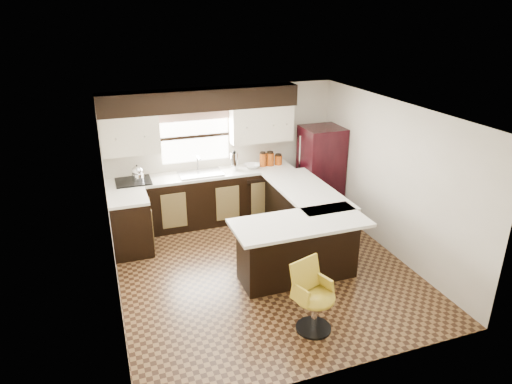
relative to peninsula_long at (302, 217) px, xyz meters
name	(u,v)px	position (x,y,z in m)	size (l,w,h in m)	color
floor	(264,269)	(-0.90, -0.62, -0.45)	(4.40, 4.40, 0.00)	#49301A
ceiling	(266,111)	(-0.90, -0.62, 1.95)	(4.40, 4.40, 0.00)	silver
wall_back	(223,152)	(-0.90, 1.58, 0.75)	(4.40, 4.40, 0.00)	beige
wall_front	(343,277)	(-0.90, -2.83, 0.75)	(4.40, 4.40, 0.00)	beige
wall_left	(110,217)	(-3.00, -0.62, 0.75)	(4.40, 4.40, 0.00)	beige
wall_right	(392,179)	(1.20, -0.62, 0.75)	(4.40, 4.40, 0.00)	beige
base_cab_back	(204,199)	(-1.35, 1.28, 0.00)	(3.30, 0.60, 0.90)	black
base_cab_left	(131,226)	(-2.70, 0.62, 0.00)	(0.60, 0.70, 0.90)	black
counter_back	(203,175)	(-1.35, 1.28, 0.47)	(3.30, 0.60, 0.04)	silver
counter_left	(128,198)	(-2.70, 0.62, 0.47)	(0.60, 0.70, 0.04)	silver
soffit	(201,100)	(-1.30, 1.40, 1.77)	(3.40, 0.35, 0.36)	black
upper_cab_left	(130,135)	(-2.52, 1.40, 1.27)	(0.94, 0.35, 0.64)	beige
upper_cab_right	(261,124)	(-0.22, 1.40, 1.27)	(1.14, 0.35, 0.64)	beige
window_pane	(195,136)	(-1.40, 1.56, 1.10)	(1.20, 0.02, 0.90)	white
valance	(194,115)	(-1.40, 1.52, 1.49)	(1.30, 0.06, 0.18)	#D19B93
sink	(201,173)	(-1.40, 1.25, 0.51)	(0.75, 0.45, 0.03)	#B2B2B7
dishwasher	(262,199)	(-0.35, 0.99, -0.02)	(0.58, 0.03, 0.78)	black
cooktop	(133,181)	(-2.55, 1.25, 0.51)	(0.58, 0.50, 0.03)	black
peninsula_long	(302,217)	(0.00, 0.00, 0.00)	(0.60, 1.95, 0.90)	black
peninsula_return	(298,250)	(-0.53, -0.97, 0.00)	(1.65, 0.60, 0.90)	black
counter_pen_long	(306,190)	(0.05, 0.00, 0.47)	(0.84, 1.95, 0.04)	silver
counter_pen_return	(300,223)	(-0.55, -1.06, 0.47)	(1.89, 0.84, 0.04)	silver
refrigerator	(320,171)	(0.82, 1.01, 0.38)	(0.71, 0.68, 1.66)	black
bar_chair	(315,298)	(-0.81, -2.11, 0.00)	(0.47, 0.47, 0.89)	#B39724
kettle	(137,173)	(-2.47, 1.26, 0.65)	(0.20, 0.20, 0.27)	silver
percolator	(234,161)	(-0.77, 1.28, 0.66)	(0.13, 0.13, 0.32)	silver
mixing_bowl	(252,166)	(-0.44, 1.27, 0.53)	(0.28, 0.28, 0.07)	white
canister_large	(263,160)	(-0.22, 1.30, 0.62)	(0.12, 0.12, 0.24)	#9B3F0B
canister_med	(270,159)	(-0.08, 1.30, 0.61)	(0.14, 0.14, 0.24)	#9B3F0B
canister_small	(278,160)	(0.09, 1.30, 0.58)	(0.14, 0.14, 0.17)	#9B3F0B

